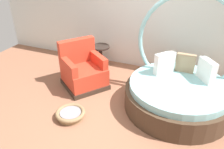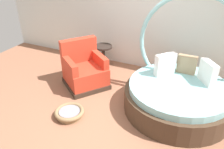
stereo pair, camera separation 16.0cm
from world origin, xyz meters
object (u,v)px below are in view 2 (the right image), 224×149
(side_table, at_px, (103,50))
(pet_basket, at_px, (70,113))
(round_daybed, at_px, (179,90))
(red_armchair, at_px, (84,71))

(side_table, bearing_deg, pet_basket, -79.75)
(round_daybed, relative_size, red_armchair, 1.76)
(round_daybed, distance_m, red_armchair, 1.93)
(red_armchair, bearing_deg, side_table, 93.02)
(red_armchair, relative_size, pet_basket, 2.19)
(pet_basket, height_order, side_table, side_table)
(red_armchair, distance_m, pet_basket, 1.10)
(round_daybed, bearing_deg, pet_basket, -146.65)
(round_daybed, height_order, red_armchair, round_daybed)
(red_armchair, bearing_deg, round_daybed, 1.11)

